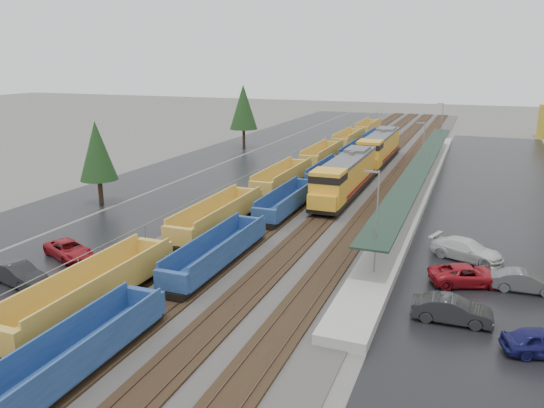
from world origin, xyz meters
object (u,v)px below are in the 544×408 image
(well_string_yellow, at_px, (283,179))
(parked_car_east_c, at_px, (467,250))
(parked_car_east_e, at_px, (525,282))
(locomotive_lead, at_px, (345,176))
(parked_car_east_b, at_px, (467,275))
(well_string_blue, at_px, (288,202))
(parked_car_west_c, at_px, (69,250))
(locomotive_trail, at_px, (379,148))
(parked_car_west_b, at_px, (19,274))
(parked_car_east_a, at_px, (452,310))

(well_string_yellow, relative_size, parked_car_east_c, 21.03)
(well_string_yellow, xyz_separation_m, parked_car_east_e, (25.32, -21.64, -0.51))
(locomotive_lead, distance_m, parked_car_east_b, 24.62)
(locomotive_lead, distance_m, well_string_blue, 9.02)
(locomotive_lead, distance_m, parked_car_east_c, 20.51)
(locomotive_lead, xyz_separation_m, parked_car_west_c, (-15.85, -26.33, -1.81))
(well_string_blue, xyz_separation_m, parked_car_west_c, (-11.85, -18.36, -0.43))
(locomotive_trail, height_order, well_string_blue, locomotive_trail)
(locomotive_trail, distance_m, parked_car_east_e, 44.69)
(well_string_blue, bearing_deg, parked_car_east_e, -29.75)
(parked_car_east_c, bearing_deg, locomotive_trail, 40.44)
(locomotive_lead, bearing_deg, locomotive_trail, 90.00)
(parked_car_west_b, bearing_deg, parked_car_east_e, -59.56)
(locomotive_lead, distance_m, parked_car_east_e, 26.64)
(well_string_blue, xyz_separation_m, parked_car_west_b, (-11.45, -23.72, -0.34))
(locomotive_trail, relative_size, well_string_blue, 0.19)
(parked_car_east_b, height_order, parked_car_east_c, parked_car_east_c)
(parked_car_west_c, height_order, parked_car_east_b, parked_car_east_b)
(parked_car_west_b, bearing_deg, locomotive_lead, -14.93)
(locomotive_lead, bearing_deg, parked_car_east_b, -56.19)
(well_string_blue, relative_size, parked_car_east_c, 19.28)
(parked_car_east_a, height_order, parked_car_east_b, parked_car_east_a)
(locomotive_lead, bearing_deg, parked_car_west_b, -115.99)
(locomotive_lead, xyz_separation_m, parked_car_west_b, (-15.45, -31.69, -1.72))
(well_string_yellow, bearing_deg, well_string_blue, -67.05)
(locomotive_lead, xyz_separation_m, parked_car_east_e, (17.32, -20.16, -1.78))
(well_string_blue, height_order, parked_car_east_a, well_string_blue)
(parked_car_west_b, bearing_deg, parked_car_east_c, -49.52)
(well_string_yellow, distance_m, well_string_blue, 10.26)
(parked_car_east_e, bearing_deg, parked_car_west_c, 97.14)
(parked_car_east_b, bearing_deg, well_string_blue, 33.24)
(parked_car_west_b, distance_m, parked_car_east_a, 28.89)
(well_string_blue, bearing_deg, parked_car_east_a, -47.49)
(well_string_yellow, xyz_separation_m, parked_car_east_c, (21.48, -16.85, -0.41))
(parked_car_east_a, distance_m, parked_car_east_c, 11.12)
(well_string_yellow, xyz_separation_m, parked_car_east_b, (21.66, -21.88, -0.51))
(well_string_blue, xyz_separation_m, parked_car_east_c, (17.48, -7.40, -0.30))
(well_string_blue, height_order, parked_car_east_e, well_string_blue)
(parked_car_west_c, bearing_deg, parked_car_east_b, -56.11)
(locomotive_trail, relative_size, parked_car_east_e, 4.80)
(locomotive_trail, bearing_deg, well_string_yellow, -112.29)
(parked_car_east_b, bearing_deg, parked_car_west_b, 89.58)
(parked_car_east_a, bearing_deg, well_string_blue, 40.80)
(parked_car_west_c, bearing_deg, locomotive_lead, -8.51)
(locomotive_trail, bearing_deg, parked_car_east_b, -71.74)
(locomotive_trail, xyz_separation_m, parked_car_east_e, (17.32, -41.16, -1.78))
(parked_car_east_b, distance_m, parked_car_east_e, 3.67)
(locomotive_trail, relative_size, parked_car_east_c, 3.70)
(well_string_yellow, bearing_deg, parked_car_east_a, -53.13)
(locomotive_trail, xyz_separation_m, parked_car_west_c, (-15.85, -47.33, -1.81))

